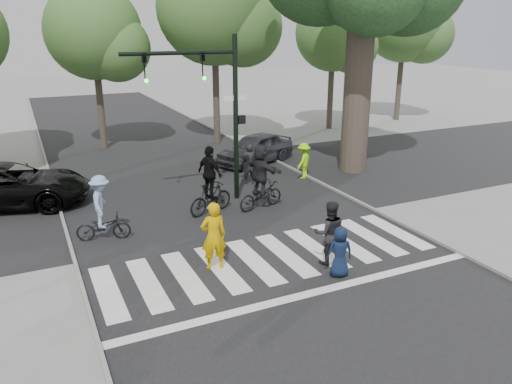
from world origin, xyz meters
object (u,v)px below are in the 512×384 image
Objects in this scene: traffic_signal at (213,96)px; pedestrian_woman at (214,236)px; cyclist_right at (261,180)px; cyclist_left at (102,212)px; car_grey at (255,148)px; car_suv at (8,186)px; pedestrian_adult at (329,233)px; pedestrian_child at (340,252)px; cyclist_mid at (210,186)px.

traffic_signal is 6.23m from pedestrian_woman.
cyclist_right is at bearing -125.18° from pedestrian_woman.
cyclist_left is 5.58m from cyclist_right.
cyclist_right reaches higher than cyclist_left.
car_grey is at bearing 49.81° from traffic_signal.
cyclist_left is (-2.38, 3.24, -0.06)m from pedestrian_woman.
traffic_signal is 2.92× the size of cyclist_left.
car_suv is (-2.57, 4.57, -0.11)m from cyclist_left.
pedestrian_adult is 6.85m from cyclist_left.
cyclist_left is at bearing -27.50° from pedestrian_child.
cyclist_left is at bearing -48.12° from pedestrian_woman.
car_grey is (2.75, 10.54, -0.19)m from pedestrian_adult.
cyclist_mid is 6.99m from car_grey.
traffic_signal reaches higher than cyclist_mid.
pedestrian_adult is (0.95, -6.16, -2.99)m from traffic_signal.
cyclist_mid reaches higher than pedestrian_woman.
car_grey is (5.70, 9.48, -0.23)m from pedestrian_woman.
car_suv is at bearing -52.03° from pedestrian_woman.
cyclist_left is at bearing -168.81° from cyclist_mid.
pedestrian_child is 0.57× the size of cyclist_mid.
cyclist_mid is at bearing -118.90° from traffic_signal.
traffic_signal is 1.07× the size of car_suv.
pedestrian_child is at bearing -37.27° from car_grey.
cyclist_left reaches higher than pedestrian_child.
cyclist_right is (5.56, 0.45, 0.17)m from cyclist_left.
pedestrian_child is 12.36m from car_suv.
car_grey is at bearing -85.44° from pedestrian_adult.
pedestrian_woman is 1.04× the size of pedestrian_adult.
cyclist_left is (-5.18, 5.05, 0.21)m from pedestrian_child.
cyclist_mid reaches higher than car_grey.
traffic_signal is 5.63m from cyclist_left.
cyclist_mid is 0.43× the size of car_suv.
traffic_signal is at bearing -62.08° from pedestrian_adult.
cyclist_left is 10.21m from car_grey.
pedestrian_woman is at bearing -131.73° from car_suv.
car_suv reaches higher than pedestrian_child.
pedestrian_adult is 0.75× the size of cyclist_mid.
pedestrian_adult is (0.16, 0.75, 0.22)m from pedestrian_child.
cyclist_right reaches higher than pedestrian_adult.
cyclist_right is at bearing -100.98° from car_suv.
car_suv is (-4.95, 7.82, -0.17)m from pedestrian_woman.
traffic_signal reaches higher than cyclist_right.
traffic_signal is 3.16× the size of pedestrian_woman.
pedestrian_adult is 11.89m from car_suv.
car_grey is (8.08, 6.24, -0.18)m from cyclist_left.
traffic_signal reaches higher than cyclist_left.
pedestrian_child is at bearing -83.44° from traffic_signal.
pedestrian_child is (2.80, -1.80, -0.26)m from pedestrian_woman.
traffic_signal is at bearing -66.68° from pedestrian_child.
traffic_signal is 8.09m from car_suv.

